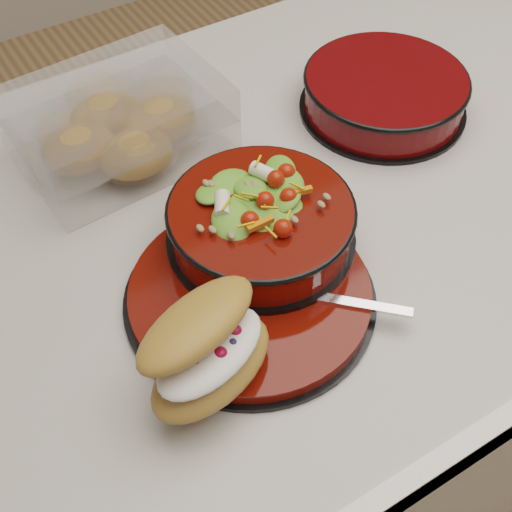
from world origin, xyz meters
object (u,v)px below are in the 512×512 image
extra_bowl (385,92)px  island_counter (293,374)px  dinner_plate (251,295)px  fork (333,299)px  salad_bowl (261,218)px  croissant (207,349)px  pastry_box (119,125)px

extra_bowl → island_counter: bearing=-159.2°
dinner_plate → fork: (0.06, -0.06, 0.01)m
dinner_plate → fork: fork is taller
island_counter → salad_bowl: salad_bowl is taller
island_counter → extra_bowl: 0.51m
island_counter → fork: size_ratio=10.38×
extra_bowl → croissant: bearing=-148.7°
salad_bowl → extra_bowl: size_ratio=0.93×
island_counter → salad_bowl: bearing=-148.9°
croissant → salad_bowl: bearing=24.0°
fork → salad_bowl: bearing=53.1°
fork → dinner_plate: bearing=91.9°
pastry_box → extra_bowl: pastry_box is taller
croissant → fork: croissant is taller
dinner_plate → extra_bowl: 0.37m
croissant → pastry_box: 0.36m
dinner_plate → pastry_box: pastry_box is taller
salad_bowl → island_counter: bearing=31.1°
pastry_box → extra_bowl: bearing=-21.8°
dinner_plate → fork: size_ratio=2.23×
pastry_box → extra_bowl: size_ratio=1.14×
croissant → fork: bearing=-14.9°
croissant → fork: 0.15m
fork → extra_bowl: size_ratio=0.53×
salad_bowl → fork: size_ratio=1.74×
island_counter → fork: fork is taller
extra_bowl → salad_bowl: bearing=-154.9°
dinner_plate → salad_bowl: (0.05, 0.05, 0.04)m
dinner_plate → pastry_box: size_ratio=1.04×
island_counter → pastry_box: size_ratio=4.87×
pastry_box → extra_bowl: 0.35m
pastry_box → extra_bowl: (0.33, -0.11, -0.01)m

